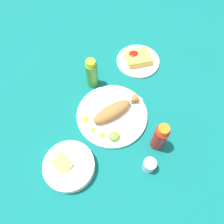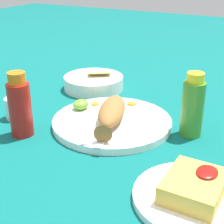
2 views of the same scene
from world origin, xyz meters
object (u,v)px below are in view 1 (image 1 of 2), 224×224
object	(u,v)px
hot_sauce_bottle_green	(92,74)
salt_cup	(149,165)
fried_fish	(115,110)
fork_far	(130,114)
main_plate	(112,115)
fork_near	(127,105)
hot_sauce_bottle_red	(160,137)
side_plate_fries	(138,61)
guacamole_bowl	(69,166)

from	to	relation	value
hot_sauce_bottle_green	salt_cup	size ratio (longest dim) A/B	2.73
fried_fish	fork_far	bearing A→B (deg)	142.13
fork_far	hot_sauce_bottle_green	world-z (taller)	hot_sauce_bottle_green
main_plate	fork_near	size ratio (longest dim) A/B	1.69
hot_sauce_bottle_red	salt_cup	bearing A→B (deg)	54.08
main_plate	hot_sauce_bottle_red	distance (m)	0.24
side_plate_fries	fork_near	bearing A→B (deg)	63.47
hot_sauce_bottle_green	guacamole_bowl	distance (m)	0.42
fork_far	side_plate_fries	size ratio (longest dim) A/B	0.81
main_plate	guacamole_bowl	xyz separation A→B (m)	(0.21, 0.19, 0.02)
fork_near	side_plate_fries	world-z (taller)	fork_near
main_plate	hot_sauce_bottle_red	world-z (taller)	hot_sauce_bottle_red
main_plate	guacamole_bowl	size ratio (longest dim) A/B	1.58
fried_fish	hot_sauce_bottle_red	size ratio (longest dim) A/B	1.42
main_plate	guacamole_bowl	bearing A→B (deg)	41.89
fork_far	hot_sauce_bottle_red	world-z (taller)	hot_sauce_bottle_red
fork_far	hot_sauce_bottle_red	xyz separation A→B (m)	(-0.07, 0.15, 0.05)
hot_sauce_bottle_green	guacamole_bowl	bearing A→B (deg)	67.26
hot_sauce_bottle_red	salt_cup	size ratio (longest dim) A/B	2.74
fried_fish	hot_sauce_bottle_green	world-z (taller)	hot_sauce_bottle_green
fried_fish	side_plate_fries	distance (m)	0.33
main_plate	fried_fish	size ratio (longest dim) A/B	1.36
hot_sauce_bottle_red	guacamole_bowl	bearing A→B (deg)	3.27
salt_cup	guacamole_bowl	distance (m)	0.31
salt_cup	guacamole_bowl	xyz separation A→B (m)	(0.30, -0.06, -0.00)
fried_fish	guacamole_bowl	bearing A→B (deg)	20.48
hot_sauce_bottle_red	guacamole_bowl	xyz separation A→B (m)	(0.36, 0.02, -0.05)
fork_far	side_plate_fries	distance (m)	0.32
main_plate	hot_sauce_bottle_green	size ratio (longest dim) A/B	1.94
fork_near	guacamole_bowl	xyz separation A→B (m)	(0.28, 0.22, 0.01)
side_plate_fries	guacamole_bowl	world-z (taller)	guacamole_bowl
main_plate	fork_far	world-z (taller)	fork_far
main_plate	hot_sauce_bottle_red	size ratio (longest dim) A/B	1.93
fried_fish	salt_cup	size ratio (longest dim) A/B	3.90
guacamole_bowl	fried_fish	bearing A→B (deg)	-139.03
hot_sauce_bottle_green	guacamole_bowl	size ratio (longest dim) A/B	0.81
fried_fish	guacamole_bowl	distance (m)	0.29
hot_sauce_bottle_red	hot_sauce_bottle_green	distance (m)	0.41
fork_near	hot_sauce_bottle_green	bearing A→B (deg)	113.65
side_plate_fries	fork_far	bearing A→B (deg)	68.04
hot_sauce_bottle_green	side_plate_fries	bearing A→B (deg)	-161.28
hot_sauce_bottle_red	fork_far	bearing A→B (deg)	-64.26
hot_sauce_bottle_green	fork_far	bearing A→B (deg)	121.64
fried_fish	fork_far	world-z (taller)	fried_fish
hot_sauce_bottle_green	fork_near	bearing A→B (deg)	127.02
hot_sauce_bottle_green	guacamole_bowl	xyz separation A→B (m)	(0.16, 0.38, -0.05)
fork_far	side_plate_fries	bearing A→B (deg)	43.49
fork_near	fork_far	distance (m)	0.05
fork_near	hot_sauce_bottle_red	world-z (taller)	hot_sauce_bottle_red
fried_fish	fork_near	bearing A→B (deg)	-178.52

